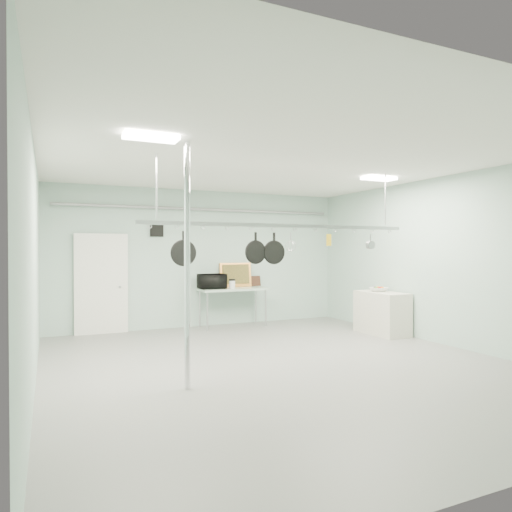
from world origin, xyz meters
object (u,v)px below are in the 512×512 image
prep_table (233,291)px  skillet_left (183,249)px  side_cabinet (382,313)px  chrome_pole (187,266)px  pot_rack (284,224)px  skillet_right (274,248)px  skillet_mid (256,248)px  fruit_bowl (379,289)px  coffee_canister (232,285)px  microwave (212,281)px

prep_table → skillet_left: skillet_left is taller
prep_table → side_cabinet: bearing=-40.8°
chrome_pole → pot_rack: (1.90, 0.90, 0.63)m
chrome_pole → pot_rack: chrome_pole is taller
pot_rack → skillet_right: (-0.19, 0.00, -0.40)m
skillet_left → skillet_mid: bearing=-1.8°
chrome_pole → skillet_right: bearing=27.7°
prep_table → fruit_bowl: 3.31m
chrome_pole → side_cabinet: size_ratio=2.67×
side_cabinet → skillet_mid: size_ratio=2.36×
chrome_pole → fruit_bowl: (4.86, 2.11, -0.65)m
skillet_mid → fruit_bowl: bearing=13.9°
skillet_mid → skillet_right: 0.33m
skillet_right → coffee_canister: bearing=81.1°
side_cabinet → skillet_mid: (-3.47, -1.10, 1.38)m
chrome_pole → skillet_left: bearing=77.4°
microwave → skillet_right: skillet_right is taller
chrome_pole → microwave: bearing=67.0°
prep_table → coffee_canister: 0.25m
pot_rack → skillet_mid: size_ratio=9.42×
pot_rack → coffee_canister: 3.38m
pot_rack → microwave: (-0.11, 3.32, -1.15)m
fruit_bowl → skillet_left: (-4.66, -1.21, 0.88)m
microwave → chrome_pole: bearing=69.4°
side_cabinet → coffee_canister: 3.37m
pot_rack → fruit_bowl: (2.96, 1.21, -1.28)m
prep_table → pot_rack: size_ratio=0.33×
pot_rack → chrome_pole: bearing=-154.7°
coffee_canister → skillet_left: skillet_left is taller
coffee_canister → fruit_bowl: size_ratio=0.50×
coffee_canister → microwave: bearing=155.7°
pot_rack → skillet_left: size_ratio=9.14×
skillet_left → skillet_mid: 1.18m
side_cabinet → fruit_bowl: fruit_bowl is taller
chrome_pole → microwave: size_ratio=5.21×
prep_table → skillet_left: 4.03m
skillet_mid → microwave: bearing=77.7°
side_cabinet → prep_table: bearing=139.2°
prep_table → pot_rack: pot_rack is taller
skillet_left → prep_table: bearing=55.8°
microwave → fruit_bowl: 3.73m
fruit_bowl → skillet_left: bearing=-165.5°
skillet_left → coffee_canister: bearing=55.5°
skillet_left → fruit_bowl: bearing=12.8°
skillet_left → skillet_mid: size_ratio=1.03×
pot_rack → fruit_bowl: pot_rack is taller
chrome_pole → fruit_bowl: size_ratio=8.65×
coffee_canister → skillet_right: skillet_right is taller
prep_table → microwave: 0.56m
skillet_mid → chrome_pole: bearing=-152.2°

